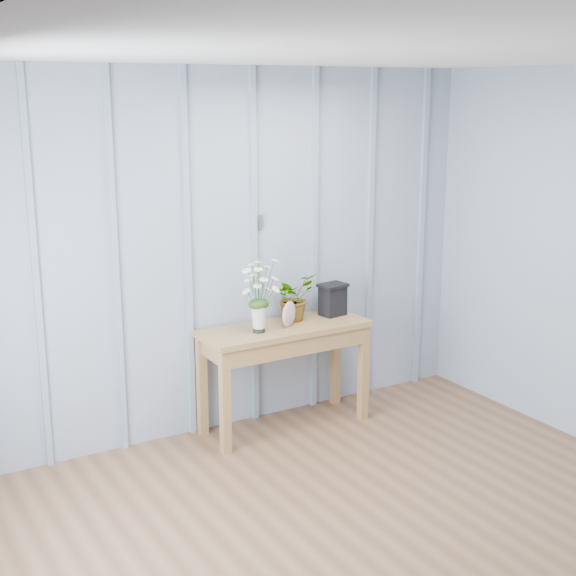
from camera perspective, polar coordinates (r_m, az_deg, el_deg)
room_shell at (r=4.24m, az=3.00°, el=9.11°), size 4.00×4.50×2.50m
sideboard at (r=5.60m, az=-0.26°, el=-3.81°), size 1.20×0.45×0.75m
daisy_vase at (r=5.34m, az=-2.10°, el=0.11°), size 0.36×0.27×0.51m
spider_plant at (r=5.67m, az=0.40°, el=-0.63°), size 0.36×0.34×0.33m
felt_disc_vessel at (r=5.53m, az=0.07°, el=-1.85°), size 0.18×0.14×0.18m
carved_box at (r=5.80m, az=3.20°, el=-0.80°), size 0.21×0.17×0.23m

